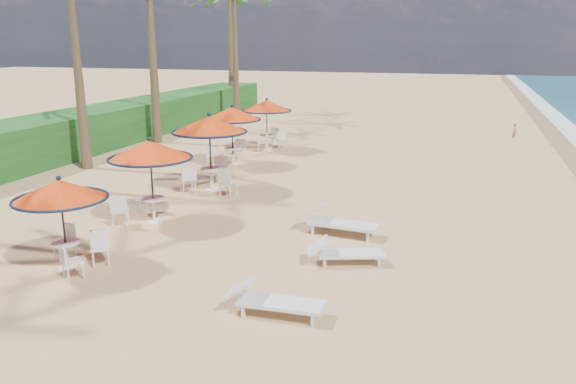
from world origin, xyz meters
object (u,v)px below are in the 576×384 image
at_px(station_2, 210,134).
at_px(lounger_mid, 343,252).
at_px(lounger_near, 271,299).
at_px(station_3, 231,121).
at_px(station_1, 148,158).
at_px(lounger_far, 335,221).
at_px(station_4, 268,112).
at_px(station_0, 63,201).

distance_m(station_2, lounger_mid, 7.82).
height_order(station_2, lounger_near, station_2).
bearing_deg(station_3, station_1, -83.99).
bearing_deg(lounger_near, station_2, 119.59).
bearing_deg(station_2, station_3, 103.26).
relative_size(station_2, lounger_far, 1.22).
height_order(station_1, lounger_near, station_1).
xyz_separation_m(station_4, lounger_far, (5.70, -10.70, -1.42)).
bearing_deg(lounger_near, station_0, 169.30).
xyz_separation_m(station_1, station_3, (-0.81, 7.66, -0.04)).
distance_m(station_3, lounger_near, 13.37).
relative_size(station_0, station_3, 0.86).
distance_m(station_1, station_3, 7.71).
xyz_separation_m(station_1, station_4, (-0.51, 11.27, -0.09)).
bearing_deg(station_2, lounger_far, -31.74).
height_order(station_4, lounger_far, station_4).
height_order(station_4, lounger_mid, station_4).
bearing_deg(station_2, station_4, 94.83).
relative_size(station_2, lounger_near, 1.41).
distance_m(station_4, lounger_near, 16.56).
height_order(station_1, station_2, station_2).
height_order(station_1, lounger_mid, station_1).
bearing_deg(lounger_near, station_4, 107.52).
bearing_deg(lounger_mid, station_1, 147.01).
bearing_deg(station_4, station_2, -85.17).
height_order(station_3, station_4, station_3).
xyz_separation_m(lounger_near, lounger_far, (0.12, 4.82, 0.04)).
relative_size(station_4, lounger_mid, 1.31).
xyz_separation_m(station_2, lounger_near, (4.94, -7.95, -1.64)).
relative_size(lounger_mid, lounger_far, 0.85).
bearing_deg(lounger_near, station_1, 137.73).
distance_m(station_2, lounger_near, 9.50).
height_order(station_2, lounger_far, station_2).
height_order(lounger_near, lounger_far, lounger_far).
distance_m(station_0, station_1, 3.51).
bearing_deg(lounger_far, station_4, 123.62).
relative_size(station_0, station_4, 0.88).
xyz_separation_m(station_3, lounger_mid, (6.63, -9.06, -1.52)).
xyz_separation_m(station_3, station_4, (0.29, 3.61, -0.04)).
bearing_deg(station_1, lounger_mid, -13.49).
height_order(station_3, lounger_near, station_3).
xyz_separation_m(station_0, lounger_near, (5.09, -0.76, -1.26)).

